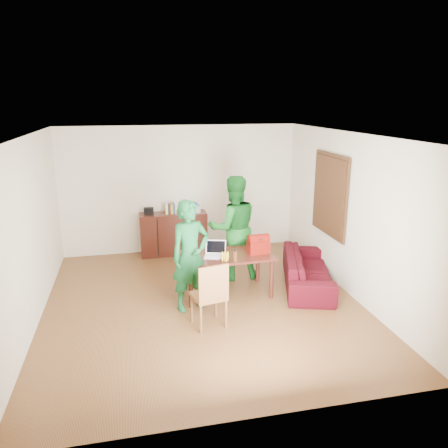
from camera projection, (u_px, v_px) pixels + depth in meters
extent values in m
cube|color=#422310|center=(203.00, 306.00, 7.13)|extent=(5.00, 5.50, 0.10)
cube|color=white|center=(200.00, 132.00, 6.36)|extent=(5.00, 5.50, 0.10)
cube|color=beige|center=(180.00, 189.00, 9.38)|extent=(5.00, 0.10, 2.70)
cube|color=beige|center=(251.00, 303.00, 4.12)|extent=(5.00, 0.10, 2.70)
cube|color=beige|center=(25.00, 234.00, 6.22)|extent=(0.10, 5.50, 2.70)
cube|color=beige|center=(353.00, 215.00, 7.27)|extent=(0.10, 5.50, 2.70)
cube|color=#3F2614|center=(330.00, 195.00, 7.86)|extent=(0.04, 1.28, 1.48)
cube|color=#4D2D17|center=(328.00, 195.00, 7.85)|extent=(0.01, 1.18, 1.36)
cube|color=black|center=(174.00, 233.00, 9.31)|extent=(1.40, 0.45, 0.90)
cube|color=black|center=(149.00, 211.00, 9.06)|extent=(0.20, 0.14, 0.14)
cube|color=#B5B6BF|center=(194.00, 209.00, 9.26)|extent=(0.24, 0.22, 0.14)
ellipsoid|color=#1A1BAB|center=(194.00, 204.00, 9.23)|extent=(0.14, 0.14, 0.07)
cube|color=black|center=(227.00, 255.00, 7.29)|extent=(1.55, 0.92, 0.04)
cylinder|color=black|center=(191.00, 288.00, 6.89)|extent=(0.07, 0.07, 0.67)
cylinder|color=black|center=(272.00, 279.00, 7.23)|extent=(0.07, 0.07, 0.67)
cylinder|color=black|center=(183.00, 272.00, 7.54)|extent=(0.07, 0.07, 0.67)
cylinder|color=black|center=(258.00, 264.00, 7.87)|extent=(0.07, 0.07, 0.67)
cube|color=brown|center=(209.00, 296.00, 6.31)|extent=(0.53, 0.51, 0.05)
cube|color=brown|center=(214.00, 283.00, 6.07)|extent=(0.45, 0.12, 0.51)
imported|color=#145A2A|center=(190.00, 256.00, 6.73)|extent=(0.75, 0.62, 1.76)
imported|color=#13591A|center=(233.00, 228.00, 7.92)|extent=(0.95, 0.75, 1.92)
cube|color=white|center=(215.00, 256.00, 7.16)|extent=(0.39, 0.32, 0.02)
cube|color=black|center=(215.00, 249.00, 7.13)|extent=(0.35, 0.18, 0.22)
cylinder|color=#512612|center=(235.00, 256.00, 6.94)|extent=(0.08, 0.08, 0.20)
cube|color=maroon|center=(258.00, 246.00, 7.30)|extent=(0.37, 0.23, 0.26)
imported|color=#3B0714|center=(307.00, 270.00, 7.76)|extent=(1.33, 2.12, 0.58)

